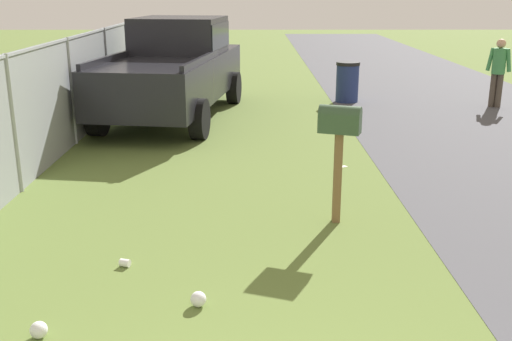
% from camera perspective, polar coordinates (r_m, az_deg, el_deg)
% --- Properties ---
extents(mailbox, '(0.35, 0.52, 1.42)m').
position_cam_1_polar(mailbox, '(6.97, 7.95, 3.84)').
color(mailbox, brown).
rests_on(mailbox, ground).
extents(pickup_truck, '(5.80, 2.84, 2.09)m').
position_cam_1_polar(pickup_truck, '(13.21, -7.70, 9.91)').
color(pickup_truck, black).
rests_on(pickup_truck, ground).
extents(trash_bin, '(0.58, 0.58, 0.98)m').
position_cam_1_polar(trash_bin, '(15.02, 8.69, 8.34)').
color(trash_bin, navy).
rests_on(trash_bin, ground).
extents(pedestrian, '(0.30, 0.51, 1.58)m').
position_cam_1_polar(pedestrian, '(15.20, 22.07, 9.00)').
color(pedestrian, '#4C4238').
rests_on(pedestrian, ground).
extents(fence_section, '(16.08, 0.07, 1.88)m').
position_cam_1_polar(fence_section, '(11.14, -17.19, 7.53)').
color(fence_section, '#9EA3A8').
rests_on(fence_section, ground).
extents(litter_cup_midfield_a, '(0.11, 0.12, 0.08)m').
position_cam_1_polar(litter_cup_midfield_a, '(6.24, -12.37, -8.59)').
color(litter_cup_midfield_a, white).
rests_on(litter_cup_midfield_a, ground).
extents(litter_wrapper_far_scatter, '(0.13, 0.15, 0.01)m').
position_cam_1_polar(litter_wrapper_far_scatter, '(9.53, 8.30, 0.39)').
color(litter_wrapper_far_scatter, silver).
rests_on(litter_wrapper_far_scatter, ground).
extents(litter_bag_by_mailbox, '(0.14, 0.14, 0.14)m').
position_cam_1_polar(litter_bag_by_mailbox, '(5.41, -5.51, -12.09)').
color(litter_bag_by_mailbox, silver).
rests_on(litter_bag_by_mailbox, ground).
extents(litter_bag_near_hydrant, '(0.14, 0.14, 0.14)m').
position_cam_1_polar(litter_bag_near_hydrant, '(5.26, -19.98, -14.07)').
color(litter_bag_near_hydrant, silver).
rests_on(litter_bag_near_hydrant, ground).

